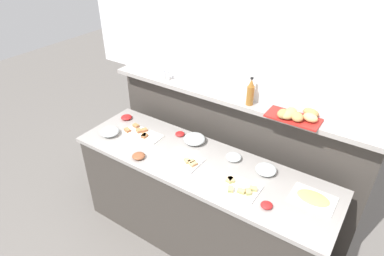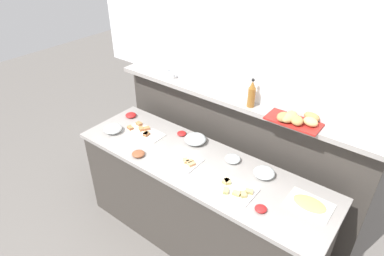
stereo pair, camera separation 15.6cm
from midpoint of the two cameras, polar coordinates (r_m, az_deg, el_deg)
ground_plane at (r=3.71m, az=7.94°, el=-12.36°), size 12.00×12.00×0.00m
buffet_counter at (r=3.02m, az=2.59°, el=-12.67°), size 2.22×0.67×0.91m
back_ledge_unit at (r=3.21m, az=8.04°, el=-4.52°), size 2.42×0.22×1.31m
upper_wall_panel at (r=2.68m, az=10.45°, el=18.03°), size 3.02×0.08×1.29m
sandwich_platter_rear at (r=2.49m, az=9.10°, el=-10.25°), size 0.30×0.21×0.04m
sandwich_platter_side at (r=3.10m, az=-6.74°, el=-0.55°), size 0.37×0.16×0.04m
sandwich_platter_front at (r=2.73m, az=0.19°, el=-5.49°), size 0.30×0.21×0.04m
cold_cuts_platter at (r=2.52m, az=21.07°, el=-12.04°), size 0.30×0.21×0.02m
glass_bowl_large at (r=3.14m, az=-11.94°, el=-0.19°), size 0.17×0.17×0.07m
glass_bowl_medium at (r=2.75m, az=8.57°, el=-5.26°), size 0.13×0.13×0.05m
glass_bowl_small at (r=2.65m, az=13.84°, el=-7.47°), size 0.16×0.16×0.06m
glass_bowl_extra at (r=2.93m, az=2.10°, el=-1.97°), size 0.19×0.19×0.08m
condiment_bowl_teal at (r=2.80m, az=-7.54°, el=-4.39°), size 0.11×0.11×0.04m
condiment_bowl_red at (r=3.04m, az=-0.29°, el=-0.97°), size 0.09×0.09×0.03m
condiment_bowl_dark at (r=2.38m, az=13.52°, el=-13.25°), size 0.08×0.08×0.03m
condiment_bowl_cream at (r=3.35m, az=-9.05°, el=2.16°), size 0.11×0.11×0.04m
vinegar_bottle_amber at (r=2.69m, az=11.76°, el=5.59°), size 0.06×0.06×0.24m
salt_shaker at (r=3.16m, az=-2.61°, el=9.16°), size 0.03×0.03×0.09m
pepper_shaker at (r=3.13m, az=-1.99°, el=8.97°), size 0.03×0.03×0.09m
bread_basket at (r=2.59m, az=19.23°, el=1.61°), size 0.40×0.30×0.08m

